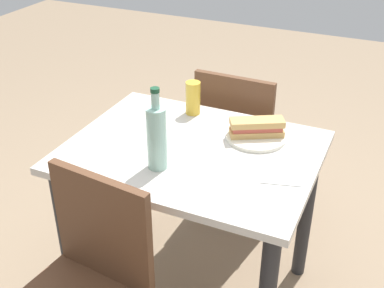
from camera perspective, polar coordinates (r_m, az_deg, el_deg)
The scene contains 10 objects.
ground_plane at distance 2.36m, azimuth -0.00°, elevation -16.17°, with size 8.00×8.00×0.00m, color #8C755B.
dining_table at distance 1.97m, azimuth -0.00°, elevation -3.96°, with size 0.95×0.73×0.74m.
chair_far at distance 2.47m, azimuth 5.32°, elevation 0.62°, with size 0.41×0.41×0.86m.
chair_near at distance 1.72m, azimuth -11.97°, elevation -15.54°, with size 0.44×0.44×0.86m.
plate_near at distance 1.98m, azimuth 7.37°, elevation 0.85°, with size 0.24×0.24×0.01m, color silver.
baguette_sandwich_near at distance 1.96m, azimuth 7.45°, elevation 1.91°, with size 0.22×0.16×0.07m.
knife_near at distance 2.01m, azimuth 6.79°, elevation 1.85°, with size 0.17×0.09×0.01m.
water_bottle at distance 1.72m, azimuth -4.06°, elevation 0.85°, with size 0.07×0.07×0.31m.
beer_glass at distance 2.13m, azimuth 0.11°, elevation 5.31°, with size 0.06×0.06×0.14m, color gold.
paper_napkin at distance 1.77m, azimuth 10.20°, elevation -3.36°, with size 0.14×0.14×0.00m, color white.
Camera 1 is at (0.67, -1.49, 1.70)m, focal length 46.44 mm.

